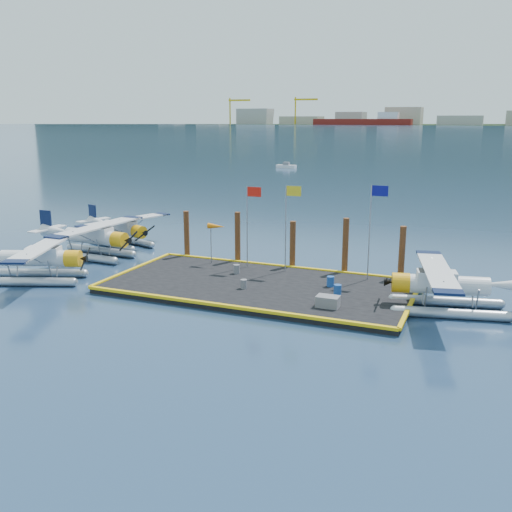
# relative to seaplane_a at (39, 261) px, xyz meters

# --- Properties ---
(ground) EXTENTS (4000.00, 4000.00, 0.00)m
(ground) POSITION_rel_seaplane_a_xyz_m (14.99, 4.10, -1.51)
(ground) COLOR #182F4A
(ground) RESTS_ON ground
(dock) EXTENTS (20.00, 10.00, 0.40)m
(dock) POSITION_rel_seaplane_a_xyz_m (14.99, 4.10, -1.31)
(dock) COLOR black
(dock) RESTS_ON ground
(dock_bumpers) EXTENTS (20.25, 10.25, 0.18)m
(dock_bumpers) POSITION_rel_seaplane_a_xyz_m (14.99, 4.10, -1.02)
(dock_bumpers) COLOR #E1B40D
(dock_bumpers) RESTS_ON dock
(seaplane_a) EXTENTS (9.08, 9.63, 3.48)m
(seaplane_a) POSITION_rel_seaplane_a_xyz_m (0.00, 0.00, 0.00)
(seaplane_a) COLOR #9CA2AB
(seaplane_a) RESTS_ON ground
(seaplane_b) EXTENTS (9.24, 10.18, 3.62)m
(seaplane_b) POSITION_rel_seaplane_a_xyz_m (-0.84, 7.19, 0.06)
(seaplane_b) COLOR #9CA2AB
(seaplane_b) RESTS_ON ground
(seaplane_c) EXTENTS (8.61, 9.19, 3.30)m
(seaplane_c) POSITION_rel_seaplane_a_xyz_m (-1.31, 11.81, -0.08)
(seaplane_c) COLOR #9CA2AB
(seaplane_c) RESTS_ON ground
(seaplane_d) EXTENTS (9.02, 9.79, 3.47)m
(seaplane_d) POSITION_rel_seaplane_a_xyz_m (26.71, 4.08, -0.00)
(seaplane_d) COLOR #9CA2AB
(seaplane_d) RESTS_ON ground
(drum_2) EXTENTS (0.48, 0.48, 0.68)m
(drum_2) POSITION_rel_seaplane_a_xyz_m (20.47, 3.70, -0.78)
(drum_2) COLOR #1A4490
(drum_2) RESTS_ON dock
(drum_3) EXTENTS (0.42, 0.42, 0.60)m
(drum_3) POSITION_rel_seaplane_a_xyz_m (14.45, 2.77, -0.82)
(drum_3) COLOR slate
(drum_3) RESTS_ON dock
(drum_4) EXTENTS (0.48, 0.48, 0.68)m
(drum_4) POSITION_rel_seaplane_a_xyz_m (19.56, 5.36, -0.77)
(drum_4) COLOR #1A4490
(drum_4) RESTS_ON dock
(drum_5) EXTENTS (0.46, 0.46, 0.65)m
(drum_5) POSITION_rel_seaplane_a_xyz_m (12.51, 5.93, -0.79)
(drum_5) COLOR slate
(drum_5) RESTS_ON dock
(crate) EXTENTS (1.33, 0.89, 0.66)m
(crate) POSITION_rel_seaplane_a_xyz_m (20.53, 1.25, -0.78)
(crate) COLOR slate
(crate) RESTS_ON dock
(flagpole_red) EXTENTS (1.14, 0.08, 6.00)m
(flagpole_red) POSITION_rel_seaplane_a_xyz_m (12.69, 7.90, 2.88)
(flagpole_red) COLOR gray
(flagpole_red) RESTS_ON dock
(flagpole_yellow) EXTENTS (1.14, 0.08, 6.20)m
(flagpole_yellow) POSITION_rel_seaplane_a_xyz_m (15.69, 7.90, 3.00)
(flagpole_yellow) COLOR gray
(flagpole_yellow) RESTS_ON dock
(flagpole_blue) EXTENTS (1.14, 0.08, 6.50)m
(flagpole_blue) POSITION_rel_seaplane_a_xyz_m (21.68, 7.90, 3.17)
(flagpole_blue) COLOR gray
(flagpole_blue) RESTS_ON dock
(windsock) EXTENTS (1.40, 0.44, 3.12)m
(windsock) POSITION_rel_seaplane_a_xyz_m (9.96, 7.90, 1.71)
(windsock) COLOR gray
(windsock) RESTS_ON dock
(piling_0) EXTENTS (0.44, 0.44, 4.00)m
(piling_0) POSITION_rel_seaplane_a_xyz_m (6.49, 9.50, 0.49)
(piling_0) COLOR #432713
(piling_0) RESTS_ON ground
(piling_1) EXTENTS (0.44, 0.44, 4.20)m
(piling_1) POSITION_rel_seaplane_a_xyz_m (10.99, 9.50, 0.59)
(piling_1) COLOR #432713
(piling_1) RESTS_ON ground
(piling_2) EXTENTS (0.44, 0.44, 3.80)m
(piling_2) POSITION_rel_seaplane_a_xyz_m (15.49, 9.50, 0.39)
(piling_2) COLOR #432713
(piling_2) RESTS_ON ground
(piling_3) EXTENTS (0.44, 0.44, 4.30)m
(piling_3) POSITION_rel_seaplane_a_xyz_m (19.49, 9.50, 0.64)
(piling_3) COLOR #432713
(piling_3) RESTS_ON ground
(piling_4) EXTENTS (0.44, 0.44, 4.00)m
(piling_4) POSITION_rel_seaplane_a_xyz_m (23.49, 9.50, 0.49)
(piling_4) COLOR #432713
(piling_4) RESTS_ON ground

